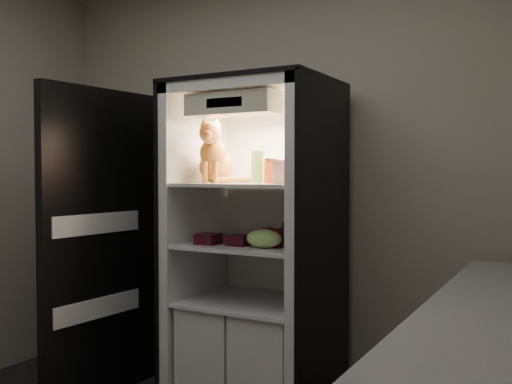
# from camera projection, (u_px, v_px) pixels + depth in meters

# --- Properties ---
(room_shell) EXTENTS (3.60, 3.60, 3.60)m
(room_shell) POSITION_uv_depth(u_px,v_px,m) (77.00, 100.00, 2.11)
(room_shell) COLOR white
(room_shell) RESTS_ON floor
(refrigerator) EXTENTS (0.90, 0.72, 1.88)m
(refrigerator) POSITION_uv_depth(u_px,v_px,m) (257.00, 268.00, 3.35)
(refrigerator) COLOR white
(refrigerator) RESTS_ON floor
(fridge_door) EXTENTS (0.13, 0.87, 1.85)m
(fridge_door) POSITION_uv_depth(u_px,v_px,m) (102.00, 245.00, 3.41)
(fridge_door) COLOR black
(fridge_door) RESTS_ON floor
(tabby_cat) EXTENTS (0.35, 0.37, 0.38)m
(tabby_cat) POSITION_uv_depth(u_px,v_px,m) (215.00, 159.00, 3.33)
(tabby_cat) COLOR #B95A17
(tabby_cat) RESTS_ON refrigerator
(parmesan_shaker) EXTENTS (0.07, 0.07, 0.19)m
(parmesan_shaker) POSITION_uv_depth(u_px,v_px,m) (257.00, 167.00, 3.27)
(parmesan_shaker) COLOR green
(parmesan_shaker) RESTS_ON refrigerator
(mayo_tub) EXTENTS (0.09, 0.09, 0.12)m
(mayo_tub) POSITION_uv_depth(u_px,v_px,m) (275.00, 172.00, 3.39)
(mayo_tub) COLOR white
(mayo_tub) RESTS_ON refrigerator
(salsa_jar) EXTENTS (0.08, 0.08, 0.14)m
(salsa_jar) POSITION_uv_depth(u_px,v_px,m) (271.00, 171.00, 3.20)
(salsa_jar) COLOR maroon
(salsa_jar) RESTS_ON refrigerator
(pepper_jar) EXTENTS (0.13, 0.13, 0.23)m
(pepper_jar) POSITION_uv_depth(u_px,v_px,m) (302.00, 163.00, 3.17)
(pepper_jar) COLOR maroon
(pepper_jar) RESTS_ON refrigerator
(cream_carton) EXTENTS (0.07, 0.07, 0.13)m
(cream_carton) POSITION_uv_depth(u_px,v_px,m) (282.00, 172.00, 3.04)
(cream_carton) COLOR silver
(cream_carton) RESTS_ON refrigerator
(soda_can_a) EXTENTS (0.07, 0.07, 0.14)m
(soda_can_a) POSITION_uv_depth(u_px,v_px,m) (295.00, 232.00, 3.28)
(soda_can_a) COLOR black
(soda_can_a) RESTS_ON refrigerator
(soda_can_b) EXTENTS (0.07, 0.07, 0.13)m
(soda_can_b) POSITION_uv_depth(u_px,v_px,m) (289.00, 233.00, 3.22)
(soda_can_b) COLOR black
(soda_can_b) RESTS_ON refrigerator
(soda_can_c) EXTENTS (0.06, 0.06, 0.11)m
(soda_can_c) POSITION_uv_depth(u_px,v_px,m) (277.00, 237.00, 3.12)
(soda_can_c) COLOR black
(soda_can_c) RESTS_ON refrigerator
(condiment_jar) EXTENTS (0.07, 0.07, 0.10)m
(condiment_jar) POSITION_uv_depth(u_px,v_px,m) (267.00, 234.00, 3.34)
(condiment_jar) COLOR brown
(condiment_jar) RESTS_ON refrigerator
(grape_bag) EXTENTS (0.20, 0.15, 0.10)m
(grape_bag) POSITION_uv_depth(u_px,v_px,m) (264.00, 239.00, 3.10)
(grape_bag) COLOR #96C25A
(grape_bag) RESTS_ON refrigerator
(berry_box_left) EXTENTS (0.12, 0.12, 0.06)m
(berry_box_left) POSITION_uv_depth(u_px,v_px,m) (208.00, 239.00, 3.26)
(berry_box_left) COLOR #440B17
(berry_box_left) RESTS_ON refrigerator
(berry_box_right) EXTENTS (0.12, 0.12, 0.06)m
(berry_box_right) POSITION_uv_depth(u_px,v_px,m) (239.00, 240.00, 3.20)
(berry_box_right) COLOR #440B17
(berry_box_right) RESTS_ON refrigerator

